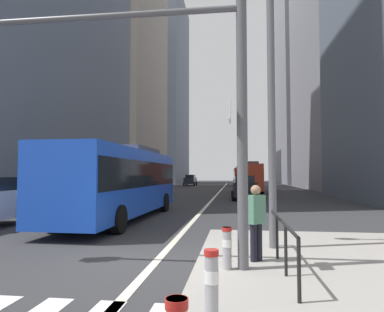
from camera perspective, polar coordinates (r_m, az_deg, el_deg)
name	(u,v)px	position (r m, az deg, el deg)	size (l,w,h in m)	color
ground_plane	(213,199)	(27.94, 3.48, -7.28)	(160.00, 160.00, 0.00)	#303033
lane_centre_line	(219,193)	(37.91, 4.50, -6.15)	(0.20, 80.00, 0.01)	beige
office_tower_left_mid	(123,74)	(57.03, -11.58, 13.39)	(10.65, 19.86, 36.28)	gray
office_tower_left_far	(158,91)	(81.27, -5.71, 10.86)	(12.01, 19.47, 43.14)	slate
office_tower_right_mid	(341,39)	(55.39, 23.82, 17.49)	(10.79, 22.82, 42.51)	gray
office_tower_right_far	(303,74)	(81.57, 18.18, 12.97)	(10.84, 22.45, 48.72)	gray
city_bus_blue_oncoming	(122,179)	(15.86, -11.68, -3.81)	(2.84, 11.15, 3.40)	blue
city_bus_red_receding	(249,176)	(39.63, 9.59, -3.33)	(2.76, 11.35, 3.40)	red
city_bus_red_distant	(241,175)	(61.78, 8.25, -3.23)	(2.87, 10.57, 3.40)	red
car_oncoming_mid	(190,180)	(60.34, -0.27, -4.07)	(2.12, 4.31, 1.94)	#232838
car_receding_near	(244,187)	(27.83, 8.75, -5.23)	(2.14, 4.42, 1.94)	black
car_receding_far	(240,181)	(52.59, 8.14, -4.19)	(2.18, 4.59, 1.94)	silver
traffic_signal_gantry	(136,78)	(7.61, -9.41, 12.83)	(6.72, 0.65, 6.00)	#515156
street_lamp_post	(271,54)	(9.71, 13.11, 16.38)	(5.50, 0.32, 8.00)	#56565B
bollard_left	(211,281)	(4.73, 3.30, -20.31)	(0.20, 0.20, 0.92)	#99999E
bollard_right	(227,246)	(7.11, 5.90, -14.77)	(0.20, 0.20, 0.84)	#99999E
pedestrian_railing	(281,231)	(7.47, 14.72, -12.17)	(0.06, 4.07, 0.98)	black
pedestrian_walking	(256,219)	(7.77, 10.70, -10.30)	(0.44, 0.43, 1.67)	black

